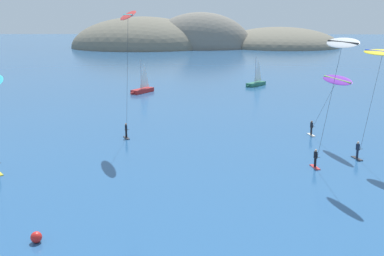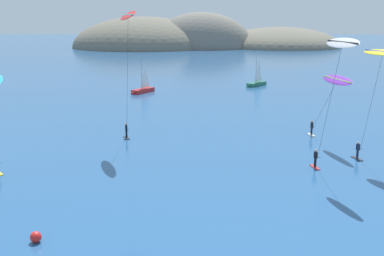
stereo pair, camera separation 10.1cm
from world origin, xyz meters
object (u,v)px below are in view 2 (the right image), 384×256
kitesurfer_yellow (381,62)px  marker_buoy (36,237)px  kitesurfer_purple (335,84)px  kitesurfer_white (339,56)px  sailboat_far (256,83)px  kitesurfer_red (128,25)px  sailboat_near (142,89)px

kitesurfer_yellow → marker_buoy: bearing=-148.0°
kitesurfer_yellow → kitesurfer_purple: bearing=108.6°
kitesurfer_yellow → kitesurfer_white: (-4.64, -3.66, 0.80)m
kitesurfer_yellow → kitesurfer_white: bearing=-141.7°
marker_buoy → kitesurfer_yellow: bearing=32.0°
sailboat_far → kitesurfer_yellow: (5.58, -48.51, 8.78)m
kitesurfer_red → marker_buoy: size_ratio=19.86×
sailboat_near → marker_buoy: (0.60, -56.09, -0.29)m
sailboat_far → kitesurfer_yellow: bearing=-83.4°
kitesurfer_yellow → kitesurfer_red: size_ratio=0.76×
sailboat_far → sailboat_near: bearing=-157.8°
kitesurfer_purple → marker_buoy: 33.01m
kitesurfer_yellow → kitesurfer_red: (-23.06, 6.04, 3.00)m
sailboat_near → kitesurfer_white: bearing=-63.7°
sailboat_far → marker_buoy: 67.58m
kitesurfer_yellow → marker_buoy: kitesurfer_yellow is taller
sailboat_near → kitesurfer_yellow: size_ratio=0.54×
kitesurfer_red → kitesurfer_white: size_ratio=1.18×
sailboat_near → kitesurfer_red: size_ratio=0.41×
kitesurfer_red → kitesurfer_white: kitesurfer_red is taller
sailboat_far → kitesurfer_yellow: kitesurfer_yellow is taller
sailboat_near → marker_buoy: 56.10m
kitesurfer_yellow → kitesurfer_white: size_ratio=0.90×
kitesurfer_white → kitesurfer_purple: size_ratio=1.36×
kitesurfer_red → kitesurfer_white: 20.93m
kitesurfer_white → marker_buoy: (-21.01, -12.36, -9.87)m
kitesurfer_yellow → kitesurfer_red: 24.02m
sailboat_near → marker_buoy: sailboat_near is taller
sailboat_near → kitesurfer_purple: bearing=-54.5°
sailboat_far → marker_buoy: sailboat_far is taller
marker_buoy → sailboat_far: bearing=72.7°
sailboat_far → kitesurfer_red: 47.41m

